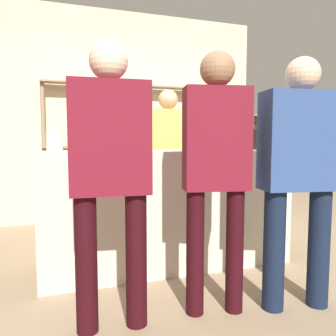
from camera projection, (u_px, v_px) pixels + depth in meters
ground_plane at (168, 265)px, 2.87m from camera, size 16.00×16.00×0.00m
bar_counter at (168, 208)px, 2.82m from camera, size 2.09×0.58×1.00m
back_wall at (126, 117)px, 4.53m from camera, size 3.69×0.12×2.80m
back_shelf at (129, 131)px, 4.38m from camera, size 2.19×0.18×1.81m
counter_bottle_0 at (131, 136)px, 2.53m from camera, size 0.08×0.08×0.32m
counter_bottle_1 at (255, 136)px, 3.00m from camera, size 0.08×0.08×0.32m
counter_bottle_2 at (136, 135)px, 2.84m from camera, size 0.07×0.07×0.35m
counter_bottle_3 at (87, 133)px, 2.44m from camera, size 0.07×0.07×0.36m
wine_glass at (72, 136)px, 2.35m from camera, size 0.09×0.09×0.16m
ice_bucket at (222, 137)px, 2.93m from camera, size 0.23×0.23×0.24m
cork_jar at (55, 142)px, 2.39m from camera, size 0.12×0.12×0.15m
customer_center at (216, 161)px, 2.00m from camera, size 0.42×0.25×1.62m
customer_left at (110, 165)px, 1.82m from camera, size 0.45×0.22×1.62m
customer_right at (300, 166)px, 2.07m from camera, size 0.51×0.29×1.60m
server_behind_counter at (168, 152)px, 3.61m from camera, size 0.46×0.24×1.63m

